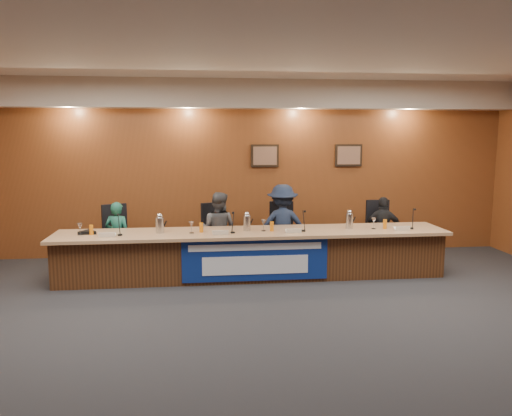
{
  "coord_description": "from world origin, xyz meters",
  "views": [
    {
      "loc": [
        -0.82,
        -5.26,
        2.25
      ],
      "look_at": [
        0.09,
        2.7,
        1.06
      ],
      "focal_mm": 35.0,
      "sensor_mm": 36.0,
      "label": 1
    }
  ],
  "objects_px": {
    "panelist_d": "(383,230)",
    "carafe_left": "(160,225)",
    "office_chair_a": "(119,241)",
    "office_chair_c": "(281,237)",
    "office_chair_b": "(218,238)",
    "carafe_mid": "(247,223)",
    "banner": "(255,260)",
    "speakerphone": "(88,232)",
    "office_chair_d": "(381,235)",
    "panelist_a": "(118,236)",
    "panelist_b": "(219,230)",
    "carafe_right": "(349,221)",
    "dais_body": "(253,255)",
    "panelist_c": "(282,225)"
  },
  "relations": [
    {
      "from": "office_chair_d",
      "to": "office_chair_a",
      "type": "bearing_deg",
      "value": -179.01
    },
    {
      "from": "office_chair_a",
      "to": "office_chair_d",
      "type": "bearing_deg",
      "value": -24.16
    },
    {
      "from": "office_chair_d",
      "to": "carafe_mid",
      "type": "distance_m",
      "value": 2.6
    },
    {
      "from": "office_chair_c",
      "to": "panelist_b",
      "type": "bearing_deg",
      "value": -166.47
    },
    {
      "from": "office_chair_d",
      "to": "carafe_right",
      "type": "xyz_separation_m",
      "value": [
        -0.81,
        -0.75,
        0.39
      ]
    },
    {
      "from": "office_chair_a",
      "to": "office_chair_d",
      "type": "distance_m",
      "value": 4.55
    },
    {
      "from": "banner",
      "to": "panelist_c",
      "type": "distance_m",
      "value": 1.23
    },
    {
      "from": "panelist_a",
      "to": "speakerphone",
      "type": "height_order",
      "value": "panelist_a"
    },
    {
      "from": "dais_body",
      "to": "carafe_mid",
      "type": "bearing_deg",
      "value": -164.97
    },
    {
      "from": "panelist_a",
      "to": "speakerphone",
      "type": "xyz_separation_m",
      "value": [
        -0.33,
        -0.6,
        0.2
      ]
    },
    {
      "from": "panelist_d",
      "to": "banner",
      "type": "bearing_deg",
      "value": 40.16
    },
    {
      "from": "panelist_a",
      "to": "office_chair_a",
      "type": "height_order",
      "value": "panelist_a"
    },
    {
      "from": "panelist_c",
      "to": "office_chair_a",
      "type": "xyz_separation_m",
      "value": [
        -2.76,
        0.1,
        -0.22
      ]
    },
    {
      "from": "office_chair_b",
      "to": "carafe_mid",
      "type": "height_order",
      "value": "carafe_mid"
    },
    {
      "from": "banner",
      "to": "carafe_mid",
      "type": "bearing_deg",
      "value": 103.06
    },
    {
      "from": "dais_body",
      "to": "office_chair_d",
      "type": "relative_size",
      "value": 12.5
    },
    {
      "from": "banner",
      "to": "office_chair_b",
      "type": "relative_size",
      "value": 4.58
    },
    {
      "from": "office_chair_c",
      "to": "banner",
      "type": "bearing_deg",
      "value": -108.78
    },
    {
      "from": "panelist_a",
      "to": "carafe_left",
      "type": "bearing_deg",
      "value": 150.83
    },
    {
      "from": "office_chair_c",
      "to": "office_chair_d",
      "type": "bearing_deg",
      "value": 8.29
    },
    {
      "from": "panelist_a",
      "to": "speakerphone",
      "type": "distance_m",
      "value": 0.72
    },
    {
      "from": "office_chair_d",
      "to": "panelist_a",
      "type": "bearing_deg",
      "value": -177.75
    },
    {
      "from": "office_chair_a",
      "to": "carafe_right",
      "type": "xyz_separation_m",
      "value": [
        3.73,
        -0.75,
        0.39
      ]
    },
    {
      "from": "office_chair_b",
      "to": "carafe_left",
      "type": "height_order",
      "value": "carafe_left"
    },
    {
      "from": "panelist_a",
      "to": "carafe_mid",
      "type": "xyz_separation_m",
      "value": [
        2.09,
        -0.64,
        0.29
      ]
    },
    {
      "from": "office_chair_a",
      "to": "office_chair_c",
      "type": "relative_size",
      "value": 1.0
    },
    {
      "from": "office_chair_d",
      "to": "carafe_mid",
      "type": "height_order",
      "value": "carafe_mid"
    },
    {
      "from": "carafe_left",
      "to": "speakerphone",
      "type": "distance_m",
      "value": 1.09
    },
    {
      "from": "office_chair_a",
      "to": "carafe_mid",
      "type": "distance_m",
      "value": 2.25
    },
    {
      "from": "office_chair_c",
      "to": "carafe_mid",
      "type": "bearing_deg",
      "value": -123.74
    },
    {
      "from": "office_chair_b",
      "to": "carafe_left",
      "type": "relative_size",
      "value": 2.02
    },
    {
      "from": "panelist_b",
      "to": "panelist_d",
      "type": "xyz_separation_m",
      "value": [
        2.88,
        0.0,
        -0.06
      ]
    },
    {
      "from": "banner",
      "to": "panelist_b",
      "type": "distance_m",
      "value": 1.18
    },
    {
      "from": "panelist_a",
      "to": "office_chair_b",
      "type": "relative_size",
      "value": 2.4
    },
    {
      "from": "banner",
      "to": "office_chair_d",
      "type": "height_order",
      "value": "banner"
    },
    {
      "from": "office_chair_c",
      "to": "speakerphone",
      "type": "distance_m",
      "value": 3.18
    },
    {
      "from": "panelist_d",
      "to": "carafe_left",
      "type": "distance_m",
      "value": 3.87
    },
    {
      "from": "panelist_c",
      "to": "panelist_d",
      "type": "relative_size",
      "value": 1.2
    },
    {
      "from": "panelist_c",
      "to": "panelist_b",
      "type": "bearing_deg",
      "value": 2.58
    },
    {
      "from": "panelist_a",
      "to": "office_chair_b",
      "type": "bearing_deg",
      "value": -164.39
    },
    {
      "from": "dais_body",
      "to": "carafe_left",
      "type": "bearing_deg",
      "value": -178.55
    },
    {
      "from": "dais_body",
      "to": "office_chair_d",
      "type": "height_order",
      "value": "dais_body"
    },
    {
      "from": "panelist_b",
      "to": "office_chair_d",
      "type": "xyz_separation_m",
      "value": [
        2.88,
        0.1,
        -0.17
      ]
    },
    {
      "from": "panelist_b",
      "to": "carafe_right",
      "type": "bearing_deg",
      "value": -172.99
    },
    {
      "from": "carafe_mid",
      "to": "speakerphone",
      "type": "distance_m",
      "value": 2.42
    },
    {
      "from": "office_chair_a",
      "to": "carafe_left",
      "type": "xyz_separation_m",
      "value": [
        0.75,
        -0.76,
        0.39
      ]
    },
    {
      "from": "carafe_right",
      "to": "carafe_left",
      "type": "bearing_deg",
      "value": -179.84
    },
    {
      "from": "panelist_b",
      "to": "carafe_right",
      "type": "relative_size",
      "value": 5.31
    },
    {
      "from": "banner",
      "to": "speakerphone",
      "type": "xyz_separation_m",
      "value": [
        -2.51,
        0.43,
        0.4
      ]
    },
    {
      "from": "panelist_b",
      "to": "carafe_mid",
      "type": "xyz_separation_m",
      "value": [
        0.42,
        -0.64,
        0.23
      ]
    }
  ]
}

